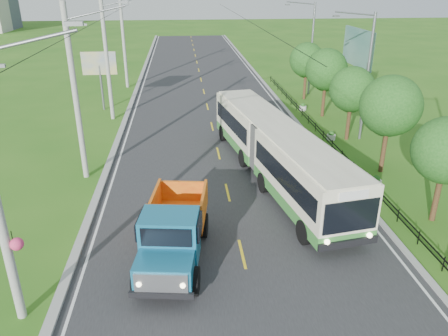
{
  "coord_description": "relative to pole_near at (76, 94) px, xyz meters",
  "views": [
    {
      "loc": [
        -2.35,
        -15.78,
        11.01
      ],
      "look_at": [
        -0.29,
        5.12,
        1.9
      ],
      "focal_mm": 35.0,
      "sensor_mm": 36.0,
      "label": 1
    }
  ],
  "objects": [
    {
      "name": "road",
      "position": [
        8.26,
        11.0,
        -5.08
      ],
      "size": [
        14.0,
        120.0,
        0.02
      ],
      "primitive_type": "cube",
      "color": "#28282B",
      "rests_on": "ground"
    },
    {
      "name": "planter_mid",
      "position": [
        16.86,
        5.0,
        -4.81
      ],
      "size": [
        0.64,
        0.64,
        0.67
      ],
      "color": "silver",
      "rests_on": "ground"
    },
    {
      "name": "planter_near",
      "position": [
        16.86,
        -3.0,
        -4.81
      ],
      "size": [
        0.64,
        0.64,
        0.67
      ],
      "color": "silver",
      "rests_on": "ground"
    },
    {
      "name": "pole_mid",
      "position": [
        0.0,
        12.0,
        0.0
      ],
      "size": [
        3.51,
        0.32,
        10.0
      ],
      "color": "gray",
      "rests_on": "ground"
    },
    {
      "name": "curb_right",
      "position": [
        15.41,
        11.0,
        -5.04
      ],
      "size": [
        0.3,
        120.0,
        0.1
      ],
      "primitive_type": "cube",
      "color": "#9E9E99",
      "rests_on": "ground"
    },
    {
      "name": "bus",
      "position": [
        11.25,
        -1.31,
        -3.11
      ],
      "size": [
        5.51,
        17.32,
        3.3
      ],
      "rotation": [
        0.0,
        0.0,
        0.16
      ],
      "color": "#347D32",
      "rests_on": "ground"
    },
    {
      "name": "tree_back",
      "position": [
        18.12,
        17.14,
        -1.44
      ],
      "size": [
        3.3,
        3.36,
        5.5
      ],
      "color": "#382314",
      "rests_on": "ground"
    },
    {
      "name": "streetlight_far",
      "position": [
        18.9,
        19.0,
        -0.19
      ],
      "size": [
        3.02,
        0.2,
        9.07
      ],
      "color": "slate",
      "rests_on": "ground"
    },
    {
      "name": "pole_near",
      "position": [
        0.0,
        0.0,
        0.0
      ],
      "size": [
        3.51,
        0.32,
        10.0
      ],
      "color": "gray",
      "rests_on": "ground"
    },
    {
      "name": "tree_third",
      "position": [
        18.12,
        -0.86,
        -1.11
      ],
      "size": [
        3.6,
        3.62,
        6.0
      ],
      "color": "#382314",
      "rests_on": "ground"
    },
    {
      "name": "edge_line_left",
      "position": [
        1.61,
        11.0,
        -5.07
      ],
      "size": [
        0.12,
        120.0,
        0.0
      ],
      "primitive_type": "cube",
      "color": "silver",
      "rests_on": "road"
    },
    {
      "name": "edge_line_right",
      "position": [
        14.91,
        11.0,
        -5.07
      ],
      "size": [
        0.12,
        120.0,
        0.0
      ],
      "primitive_type": "cube",
      "color": "silver",
      "rests_on": "road"
    },
    {
      "name": "planter_far",
      "position": [
        16.86,
        13.0,
        -4.81
      ],
      "size": [
        0.64,
        0.64,
        0.67
      ],
      "color": "silver",
      "rests_on": "ground"
    },
    {
      "name": "ground",
      "position": [
        8.26,
        -9.0,
        -5.09
      ],
      "size": [
        240.0,
        240.0,
        0.0
      ],
      "primitive_type": "plane",
      "color": "#2A6317",
      "rests_on": "ground"
    },
    {
      "name": "curb_left",
      "position": [
        1.06,
        11.0,
        -5.02
      ],
      "size": [
        0.4,
        120.0,
        0.15
      ],
      "primitive_type": "cube",
      "color": "#9E9E99",
      "rests_on": "ground"
    },
    {
      "name": "dump_truck",
      "position": [
        5.36,
        -9.06,
        -3.6
      ],
      "size": [
        3.23,
        6.56,
        2.64
      ],
      "rotation": [
        0.0,
        0.0,
        -0.14
      ],
      "color": "#156083",
      "rests_on": "ground"
    },
    {
      "name": "billboard_left",
      "position": [
        -1.24,
        15.0,
        -1.23
      ],
      "size": [
        3.0,
        0.2,
        5.2
      ],
      "color": "slate",
      "rests_on": "ground"
    },
    {
      "name": "centre_dash",
      "position": [
        8.26,
        -9.0,
        -5.07
      ],
      "size": [
        0.12,
        2.2,
        0.0
      ],
      "primitive_type": "cube",
      "color": "yellow",
      "rests_on": "road"
    },
    {
      "name": "tree_fifth",
      "position": [
        18.12,
        11.14,
        -1.24
      ],
      "size": [
        3.48,
        3.52,
        5.8
      ],
      "color": "#382314",
      "rests_on": "ground"
    },
    {
      "name": "tree_fourth",
      "position": [
        18.12,
        5.14,
        -1.51
      ],
      "size": [
        3.24,
        3.31,
        5.4
      ],
      "color": "#382314",
      "rests_on": "ground"
    },
    {
      "name": "billboard_right",
      "position": [
        20.56,
        11.0,
        0.25
      ],
      "size": [
        0.24,
        6.0,
        7.3
      ],
      "color": "slate",
      "rests_on": "ground"
    },
    {
      "name": "streetlight_mid",
      "position": [
        18.9,
        5.0,
        -0.19
      ],
      "size": [
        3.02,
        0.2,
        9.07
      ],
      "color": "slate",
      "rests_on": "ground"
    },
    {
      "name": "pole_far",
      "position": [
        0.0,
        24.0,
        0.0
      ],
      "size": [
        3.51,
        0.32,
        10.0
      ],
      "color": "gray",
      "rests_on": "ground"
    },
    {
      "name": "tree_second",
      "position": [
        18.12,
        -6.86,
        -1.57
      ],
      "size": [
        3.18,
        3.26,
        5.3
      ],
      "color": "#382314",
      "rests_on": "ground"
    },
    {
      "name": "railing_right",
      "position": [
        16.26,
        5.0,
        -4.79
      ],
      "size": [
        0.04,
        40.0,
        0.6
      ],
      "primitive_type": "cube",
      "color": "black",
      "rests_on": "ground"
    }
  ]
}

